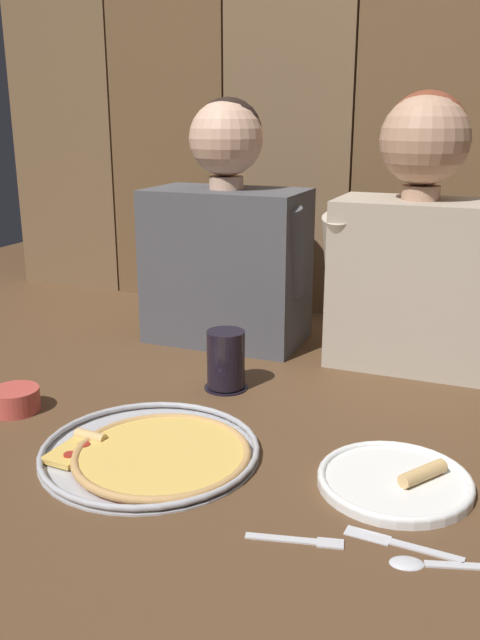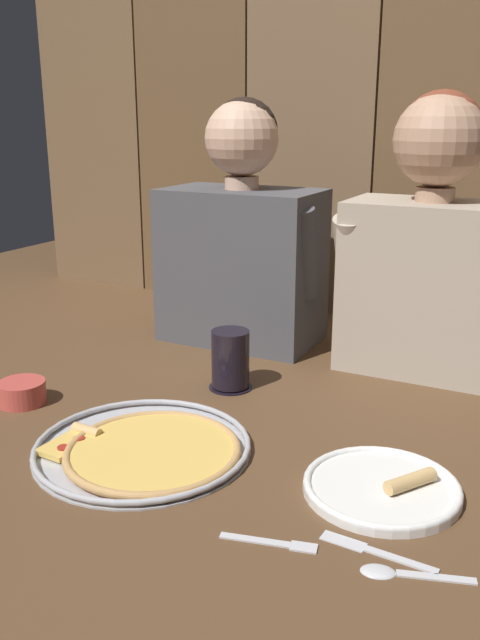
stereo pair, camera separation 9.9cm
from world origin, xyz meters
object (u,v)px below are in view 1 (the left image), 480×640
diner_left (226,238)px  diner_right (417,242)px  drinking_glass (226,360)px  dipping_bowl (15,399)px  dinner_plate (396,480)px  pizza_tray (154,452)px

diner_left → diner_right: 0.45m
drinking_glass → dipping_bowl: size_ratio=1.35×
drinking_glass → diner_right: bearing=42.3°
dinner_plate → diner_right: diner_right is taller
pizza_tray → drinking_glass: 0.32m
diner_left → diner_right: (0.45, 0.00, 0.02)m
pizza_tray → dipping_bowl: size_ratio=3.97×
dipping_bowl → diner_left: (0.20, 0.55, 0.23)m
diner_left → diner_right: diner_right is taller
dipping_bowl → diner_right: size_ratio=0.16×
pizza_tray → diner_left: bearing=102.3°
drinking_glass → dipping_bowl: drinking_glass is taller
pizza_tray → dipping_bowl: bearing=169.7°
dinner_plate → diner_left: bearing=133.2°
diner_right → diner_left: bearing=-179.9°
dipping_bowl → drinking_glass: bearing=37.9°
drinking_glass → diner_right: size_ratio=0.21×
pizza_tray → dinner_plate: size_ratio=1.55×
pizza_tray → diner_left: diner_left is taller
dinner_plate → diner_left: (-0.51, 0.55, 0.25)m
pizza_tray → diner_right: bearing=62.6°
dinner_plate → dipping_bowl: dipping_bowl is taller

